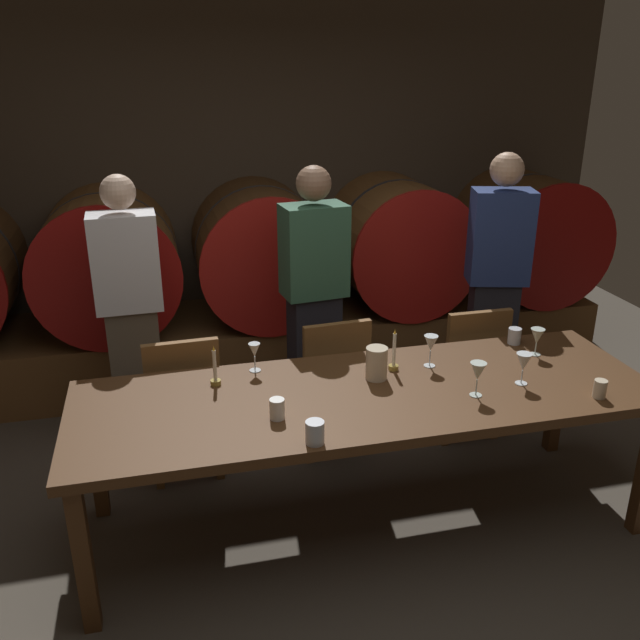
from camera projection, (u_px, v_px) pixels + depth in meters
ground_plane at (336, 553)px, 3.31m from camera, size 7.51×7.51×0.00m
back_wall at (247, 177)px, 5.28m from camera, size 5.77×0.24×2.79m
barrel_shelf at (263, 340)px, 5.21m from camera, size 5.20×0.90×0.45m
wine_barrel_left at (109, 262)px, 4.71m from camera, size 0.98×0.94×0.98m
wine_barrel_center at (262, 252)px, 4.95m from camera, size 0.98×0.94×0.98m
wine_barrel_right at (397, 243)px, 5.18m from camera, size 0.98×0.94×0.98m
wine_barrel_far_right at (526, 234)px, 5.43m from camera, size 0.98×0.94×0.98m
dining_table at (367, 403)px, 3.28m from camera, size 2.82×0.92×0.76m
chair_left at (183, 399)px, 3.77m from camera, size 0.42×0.42×0.88m
chair_center at (331, 378)px, 4.01m from camera, size 0.43×0.43×0.88m
chair_right at (468, 365)px, 4.18m from camera, size 0.40×0.40×0.88m
guest_left at (131, 312)px, 4.01m from camera, size 0.39×0.25×1.67m
guest_center at (314, 301)px, 4.15m from camera, size 0.41×0.28×1.69m
guest_right at (496, 282)px, 4.43m from camera, size 0.43×0.33×1.73m
candle_left at (215, 374)px, 3.30m from camera, size 0.05×0.05×0.21m
candle_right at (394, 358)px, 3.46m from camera, size 0.05×0.05×0.23m
pitcher at (377, 363)px, 3.36m from camera, size 0.11×0.11×0.17m
wine_glass_far_left at (254, 351)px, 3.43m from camera, size 0.06×0.06×0.15m
wine_glass_left at (431, 344)px, 3.48m from camera, size 0.07×0.07×0.17m
wine_glass_center at (478, 372)px, 3.18m from camera, size 0.08×0.08×0.17m
wine_glass_right at (523, 363)px, 3.30m from camera, size 0.08×0.08×0.16m
wine_glass_far_right at (537, 337)px, 3.62m from camera, size 0.08×0.08×0.15m
cup_far_left at (277, 409)px, 3.00m from camera, size 0.07×0.07×0.10m
cup_center_left at (315, 432)px, 2.81m from camera, size 0.08×0.08×0.10m
cup_center_right at (514, 336)px, 3.79m from camera, size 0.07×0.07×0.09m
cup_far_right at (600, 389)px, 3.19m from camera, size 0.06×0.06×0.09m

